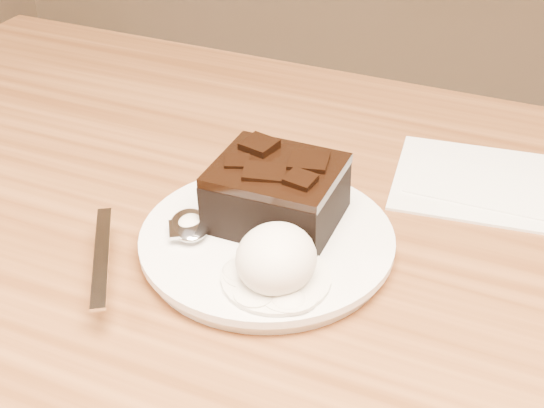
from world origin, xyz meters
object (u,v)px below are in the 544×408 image
at_px(spoon, 190,227).
at_px(napkin, 469,180).
at_px(plate, 267,243).
at_px(brownie, 277,197).
at_px(ice_cream_scoop, 276,258).

bearing_deg(spoon, napkin, 13.86).
distance_m(plate, spoon, 0.06).
bearing_deg(napkin, brownie, -130.98).
height_order(plate, ice_cream_scoop, ice_cream_scoop).
bearing_deg(ice_cream_scoop, napkin, 65.80).
bearing_deg(napkin, ice_cream_scoop, -114.20).
distance_m(plate, napkin, 0.21).
bearing_deg(plate, napkin, 53.10).
height_order(spoon, napkin, spoon).
height_order(ice_cream_scoop, napkin, ice_cream_scoop).
bearing_deg(ice_cream_scoop, brownie, 113.22).
bearing_deg(brownie, ice_cream_scoop, -66.78).
distance_m(ice_cream_scoop, spoon, 0.09).
height_order(plate, napkin, plate).
height_order(plate, spoon, spoon).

